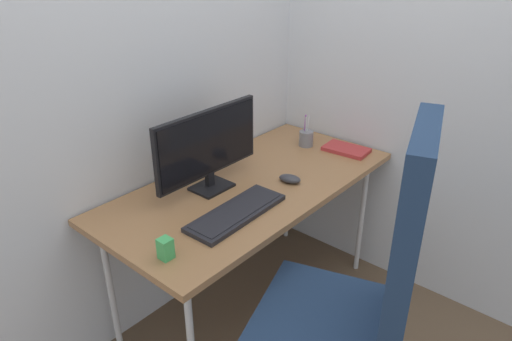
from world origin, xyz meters
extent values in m
plane|color=brown|center=(0.00, 0.00, 0.00)|extent=(8.00, 8.00, 0.00)
cube|color=silver|center=(0.00, 0.37, 1.40)|extent=(3.00, 0.04, 2.80)
cube|color=silver|center=(0.75, -0.23, 1.40)|extent=(0.04, 2.25, 2.80)
cube|color=#996B42|center=(0.00, 0.00, 0.72)|extent=(1.43, 0.68, 0.03)
cylinder|color=silver|center=(0.63, -0.26, 0.35)|extent=(0.03, 0.03, 0.70)
cylinder|color=silver|center=(-0.63, 0.26, 0.35)|extent=(0.03, 0.03, 0.70)
cylinder|color=silver|center=(0.63, 0.26, 0.35)|extent=(0.03, 0.03, 0.70)
cube|color=navy|center=(-0.31, -0.61, 0.48)|extent=(0.59, 0.59, 0.12)
cube|color=navy|center=(-0.24, -0.84, 0.91)|extent=(0.42, 0.20, 0.74)
cube|color=black|center=(-0.16, 0.10, 0.74)|extent=(0.17, 0.14, 0.01)
cube|color=black|center=(-0.16, 0.11, 0.78)|extent=(0.04, 0.02, 0.07)
cube|color=black|center=(-0.16, 0.11, 0.95)|extent=(0.57, 0.02, 0.29)
cube|color=black|center=(-0.16, 0.10, 0.95)|extent=(0.54, 0.01, 0.27)
cube|color=black|center=(-0.25, -0.14, 0.74)|extent=(0.46, 0.17, 0.02)
cube|color=black|center=(-0.25, -0.14, 0.75)|extent=(0.42, 0.14, 0.00)
ellipsoid|color=#333338|center=(0.12, -0.13, 0.75)|extent=(0.08, 0.11, 0.04)
cylinder|color=slate|center=(0.52, 0.06, 0.77)|extent=(0.08, 0.08, 0.08)
cylinder|color=silver|center=(0.51, 0.06, 0.84)|extent=(0.02, 0.01, 0.13)
cylinder|color=silver|center=(0.52, 0.06, 0.84)|extent=(0.02, 0.01, 0.13)
torus|color=#3FAD59|center=(0.52, 0.06, 0.78)|extent=(0.03, 0.04, 0.01)
cylinder|color=purple|center=(0.52, 0.07, 0.83)|extent=(0.02, 0.02, 0.15)
cube|color=#B23333|center=(0.59, -0.15, 0.74)|extent=(0.16, 0.24, 0.02)
cube|color=#3FAD59|center=(-0.62, -0.15, 0.77)|extent=(0.05, 0.05, 0.08)
camera|label=1|loc=(-1.42, -1.24, 1.72)|focal=32.61mm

